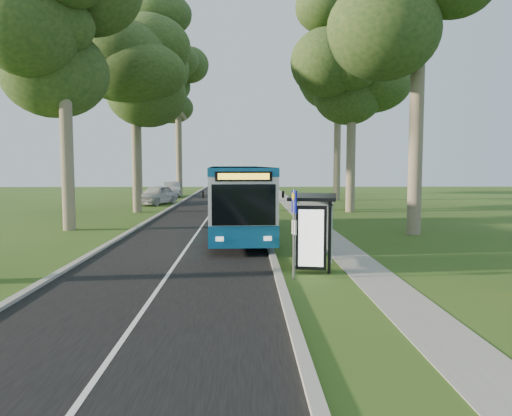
{
  "coord_description": "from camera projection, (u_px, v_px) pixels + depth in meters",
  "views": [
    {
      "loc": [
        -1.04,
        -18.87,
        3.52
      ],
      "look_at": [
        -0.55,
        3.11,
        1.6
      ],
      "focal_mm": 35.0,
      "sensor_mm": 36.0,
      "label": 1
    }
  ],
  "objects": [
    {
      "name": "road",
      "position": [
        203.0,
        225.0,
        29.01
      ],
      "size": [
        7.0,
        100.0,
        0.02
      ],
      "primitive_type": "cube",
      "color": "black",
      "rests_on": "ground"
    },
    {
      "name": "tree_west_b",
      "position": [
        63.0,
        23.0,
        25.91
      ],
      "size": [
        5.2,
        5.2,
        14.65
      ],
      "color": "#7A6B56",
      "rests_on": "ground"
    },
    {
      "name": "centre_line",
      "position": [
        203.0,
        225.0,
        29.01
      ],
      "size": [
        0.12,
        100.0,
        0.0
      ],
      "primitive_type": "cube",
      "color": "white",
      "rests_on": "road"
    },
    {
      "name": "car_white",
      "position": [
        157.0,
        195.0,
        43.92
      ],
      "size": [
        3.55,
        5.39,
        1.71
      ],
      "primitive_type": "imported",
      "rotation": [
        0.0,
        0.0,
        -0.34
      ],
      "color": "silver",
      "rests_on": "ground"
    },
    {
      "name": "tree_east_d",
      "position": [
        338.0,
        86.0,
        48.21
      ],
      "size": [
        5.2,
        5.2,
        14.97
      ],
      "color": "#7A6B56",
      "rests_on": "ground"
    },
    {
      "name": "car_silver",
      "position": [
        172.0,
        189.0,
        54.38
      ],
      "size": [
        2.58,
        5.24,
        1.65
      ],
      "primitive_type": "imported",
      "rotation": [
        0.0,
        0.0,
        0.17
      ],
      "color": "#A4A7AC",
      "rests_on": "ground"
    },
    {
      "name": "tree_east_c",
      "position": [
        352.0,
        59.0,
        36.23
      ],
      "size": [
        5.2,
        5.2,
        15.09
      ],
      "color": "#7A6B56",
      "rests_on": "ground"
    },
    {
      "name": "tree_west_e",
      "position": [
        178.0,
        87.0,
        55.72
      ],
      "size": [
        5.2,
        5.2,
        16.48
      ],
      "color": "#7A6B56",
      "rests_on": "ground"
    },
    {
      "name": "litter_bin",
      "position": [
        273.0,
        220.0,
        27.72
      ],
      "size": [
        0.5,
        0.5,
        0.87
      ],
      "rotation": [
        0.0,
        0.0,
        0.34
      ],
      "color": "black",
      "rests_on": "ground"
    },
    {
      "name": "bus_stop_sign",
      "position": [
        294.0,
        224.0,
        15.21
      ],
      "size": [
        0.13,
        0.39,
        2.78
      ],
      "rotation": [
        0.0,
        0.0,
        0.23
      ],
      "color": "gray",
      "rests_on": "ground"
    },
    {
      "name": "kerb_west",
      "position": [
        142.0,
        224.0,
        28.92
      ],
      "size": [
        0.25,
        100.0,
        0.12
      ],
      "primitive_type": "cube",
      "color": "#9E9B93",
      "rests_on": "ground"
    },
    {
      "name": "ground",
      "position": [
        272.0,
        257.0,
        19.13
      ],
      "size": [
        120.0,
        120.0,
        0.0
      ],
      "primitive_type": "plane",
      "color": "#2D4C17",
      "rests_on": "ground"
    },
    {
      "name": "kerb_east",
      "position": [
        263.0,
        224.0,
        29.08
      ],
      "size": [
        0.25,
        100.0,
        0.12
      ],
      "primitive_type": "cube",
      "color": "#9E9B93",
      "rests_on": "ground"
    },
    {
      "name": "footpath",
      "position": [
        314.0,
        225.0,
        29.15
      ],
      "size": [
        1.5,
        100.0,
        0.02
      ],
      "primitive_type": "cube",
      "color": "gray",
      "rests_on": "ground"
    },
    {
      "name": "tree_west_c",
      "position": [
        135.0,
        79.0,
        36.01
      ],
      "size": [
        5.2,
        5.2,
        13.03
      ],
      "color": "#7A6B56",
      "rests_on": "ground"
    },
    {
      "name": "tree_west_d",
      "position": [
        136.0,
        60.0,
        45.63
      ],
      "size": [
        5.2,
        5.2,
        17.69
      ],
      "color": "#7A6B56",
      "rests_on": "ground"
    },
    {
      "name": "bus",
      "position": [
        238.0,
        200.0,
        24.97
      ],
      "size": [
        3.3,
        12.94,
        3.4
      ],
      "rotation": [
        0.0,
        0.0,
        0.05
      ],
      "color": "white",
      "rests_on": "ground"
    },
    {
      "name": "bus_shelter",
      "position": [
        319.0,
        218.0,
        16.86
      ],
      "size": [
        2.04,
        3.1,
        2.46
      ],
      "rotation": [
        0.0,
        0.0,
        -0.18
      ],
      "color": "black",
      "rests_on": "ground"
    }
  ]
}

